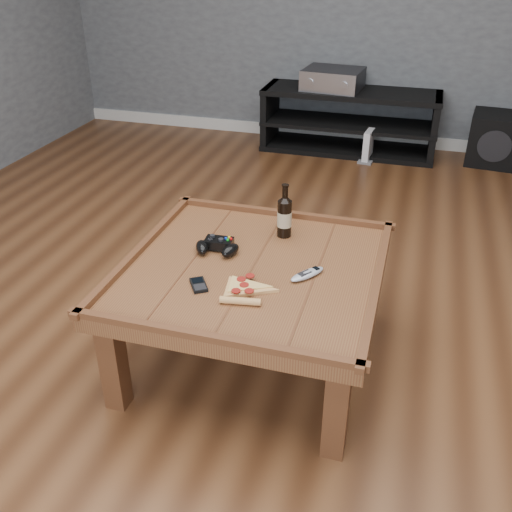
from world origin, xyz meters
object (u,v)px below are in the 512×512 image
(media_console, at_px, (349,122))
(smartphone, at_px, (199,285))
(beer_bottle, at_px, (284,216))
(subwoofer, at_px, (495,139))
(av_receiver, at_px, (333,79))
(coffee_table, at_px, (253,280))
(game_console, at_px, (368,147))
(game_controller, at_px, (217,246))
(remote_control, at_px, (307,274))
(pizza_slice, at_px, (244,289))

(media_console, height_order, smartphone, media_console)
(beer_bottle, height_order, smartphone, beer_bottle)
(media_console, height_order, subwoofer, media_console)
(subwoofer, bearing_deg, av_receiver, -171.71)
(coffee_table, relative_size, game_console, 4.18)
(game_controller, distance_m, subwoofer, 3.03)
(media_console, distance_m, av_receiver, 0.37)
(media_console, relative_size, game_controller, 6.87)
(coffee_table, height_order, av_receiver, av_receiver)
(media_console, height_order, av_receiver, av_receiver)
(coffee_table, xyz_separation_m, subwoofer, (1.14, 2.79, -0.20))
(remote_control, bearing_deg, game_controller, -155.72)
(beer_bottle, bearing_deg, pizza_slice, -94.50)
(beer_bottle, bearing_deg, remote_control, -61.20)
(coffee_table, relative_size, remote_control, 6.47)
(coffee_table, bearing_deg, game_controller, 156.58)
(smartphone, xyz_separation_m, remote_control, (0.38, 0.18, 0.01))
(coffee_table, xyz_separation_m, media_console, (0.00, 2.75, -0.15))
(coffee_table, height_order, subwoofer, coffee_table)
(media_console, relative_size, smartphone, 12.55)
(game_controller, height_order, game_console, game_controller)
(remote_control, xyz_separation_m, game_console, (-0.03, 2.57, -0.35))
(media_console, distance_m, beer_bottle, 2.48)
(coffee_table, relative_size, game_controller, 5.05)
(beer_bottle, bearing_deg, media_console, 91.27)
(pizza_slice, relative_size, subwoofer, 0.67)
(subwoofer, bearing_deg, media_console, -171.71)
(game_controller, xyz_separation_m, pizza_slice, (0.19, -0.25, -0.02))
(smartphone, relative_size, game_console, 0.45)
(pizza_slice, relative_size, game_console, 1.16)
(pizza_slice, height_order, remote_control, pizza_slice)
(smartphone, bearing_deg, coffee_table, 18.41)
(coffee_table, bearing_deg, game_console, 85.79)
(game_console, bearing_deg, coffee_table, -88.07)
(media_console, xyz_separation_m, smartphone, (-0.15, -2.94, 0.21))
(coffee_table, xyz_separation_m, smartphone, (-0.15, -0.19, 0.07))
(media_console, xyz_separation_m, pizza_slice, (0.02, -2.93, 0.21))
(game_console, bearing_deg, pizza_slice, -87.44)
(game_controller, bearing_deg, media_console, 82.61)
(smartphone, height_order, remote_control, remote_control)
(coffee_table, height_order, beer_bottle, beer_bottle)
(coffee_table, distance_m, beer_bottle, 0.34)
(coffee_table, relative_size, media_console, 0.74)
(smartphone, relative_size, subwoofer, 0.26)
(game_controller, xyz_separation_m, game_console, (0.36, 2.48, -0.36))
(remote_control, relative_size, av_receiver, 0.33)
(beer_bottle, distance_m, game_controller, 0.32)
(smartphone, distance_m, game_console, 2.79)
(game_controller, bearing_deg, remote_control, -16.00)
(game_controller, height_order, remote_control, game_controller)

